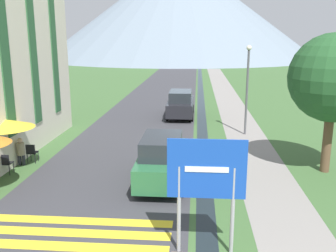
% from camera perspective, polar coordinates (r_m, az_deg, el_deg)
% --- Properties ---
extents(ground_plane, '(160.00, 160.00, 0.00)m').
position_cam_1_polar(ground_plane, '(25.69, 2.47, 1.37)').
color(ground_plane, '#3D6033').
extents(road, '(6.40, 60.00, 0.01)m').
position_cam_1_polar(road, '(35.67, -0.97, 4.79)').
color(road, '#38383D').
rests_on(road, ground_plane).
extents(footpath, '(2.20, 60.00, 0.01)m').
position_cam_1_polar(footpath, '(35.62, 8.88, 4.62)').
color(footpath, gray).
rests_on(footpath, ground_plane).
extents(drainage_channel, '(0.60, 60.00, 0.00)m').
position_cam_1_polar(drainage_channel, '(35.51, 5.01, 4.70)').
color(drainage_channel, black).
rests_on(drainage_channel, ground_plane).
extents(crosswalk_marking, '(5.44, 2.54, 0.01)m').
position_cam_1_polar(crosswalk_marking, '(10.94, -14.65, -16.37)').
color(crosswalk_marking, yellow).
rests_on(crosswalk_marking, ground_plane).
extents(mountain_distant, '(68.43, 68.43, 24.98)m').
position_cam_1_polar(mountain_distant, '(99.12, 1.65, 17.55)').
color(mountain_distant, slate).
rests_on(mountain_distant, ground_plane).
extents(road_sign, '(1.92, 0.11, 3.00)m').
position_cam_1_polar(road_sign, '(9.24, 5.88, -8.06)').
color(road_sign, '#9E9EA3').
rests_on(road_sign, ground_plane).
extents(parked_car_near, '(1.76, 4.23, 1.82)m').
position_cam_1_polar(parked_car_near, '(14.06, -0.90, -5.04)').
color(parked_car_near, '#28663D').
rests_on(parked_car_near, ground_plane).
extents(parked_car_far, '(1.80, 4.50, 1.82)m').
position_cam_1_polar(parked_car_far, '(25.57, 1.93, 3.40)').
color(parked_car_far, black).
rests_on(parked_car_far, ground_plane).
extents(cafe_chair_far_right, '(0.40, 0.40, 0.85)m').
position_cam_1_polar(cafe_chair_far_right, '(17.32, -20.07, -3.68)').
color(cafe_chair_far_right, black).
rests_on(cafe_chair_far_right, ground_plane).
extents(cafe_chair_middle, '(0.40, 0.40, 0.85)m').
position_cam_1_polar(cafe_chair_middle, '(16.26, -23.50, -5.09)').
color(cafe_chair_middle, black).
rests_on(cafe_chair_middle, ground_plane).
extents(cafe_umbrella_middle_yellow, '(2.31, 2.31, 2.14)m').
position_cam_1_polar(cafe_umbrella_middle_yellow, '(16.41, -23.58, 0.33)').
color(cafe_umbrella_middle_yellow, '#B7B2A8').
rests_on(cafe_umbrella_middle_yellow, ground_plane).
extents(person_seated_far, '(0.32, 0.32, 1.20)m').
position_cam_1_polar(person_seated_far, '(17.14, -21.53, -3.44)').
color(person_seated_far, '#282833').
rests_on(person_seated_far, ground_plane).
extents(streetlamp, '(0.28, 0.28, 4.94)m').
position_cam_1_polar(streetlamp, '(21.05, 12.00, 6.53)').
color(streetlamp, '#515156').
rests_on(streetlamp, ground_plane).
extents(tree_by_path, '(3.46, 3.46, 5.56)m').
position_cam_1_polar(tree_by_path, '(15.91, 23.92, 6.67)').
color(tree_by_path, brown).
rests_on(tree_by_path, ground_plane).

